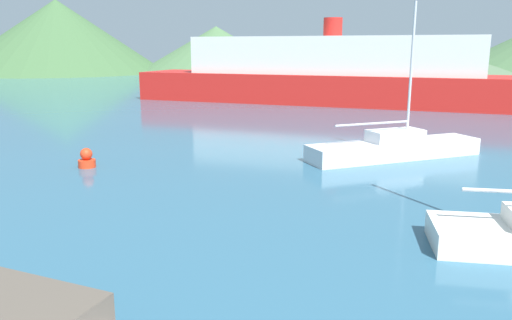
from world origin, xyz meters
The scene contains 6 objects.
sailboat_inner centered at (4.75, 20.59, 0.50)m, with size 8.21×5.70×6.95m.
ferry_distant centered at (1.85, 43.49, 2.59)m, with size 36.71×14.02×7.52m.
buoy_marker centered at (-8.40, 16.83, 0.34)m, with size 0.72×0.72×0.83m.
hill_west centered at (-52.21, 93.20, 7.10)m, with size 41.75×41.75×14.20m.
hill_central centered at (-21.36, 99.44, 4.56)m, with size 32.25×32.25×9.12m.
hill_east centered at (15.13, 92.07, 3.29)m, with size 40.76×40.76×6.58m.
Camera 1 is at (1.68, -2.52, 4.99)m, focal length 35.00 mm.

